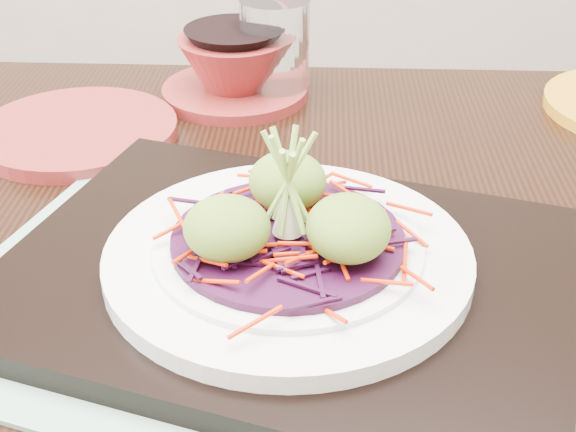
{
  "coord_description": "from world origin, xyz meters",
  "views": [
    {
      "loc": [
        0.0,
        -0.54,
        1.01
      ],
      "look_at": [
        0.0,
        -0.09,
        0.74
      ],
      "focal_mm": 50.0,
      "sensor_mm": 36.0,
      "label": 1
    }
  ],
  "objects_px": {
    "white_plate": "(288,255)",
    "terracotta_bowl_set": "(234,71)",
    "dining_table": "(298,349)",
    "serving_tray": "(288,276)",
    "water_glass": "(275,49)",
    "terracotta_side_plate": "(78,131)"
  },
  "relations": [
    {
      "from": "dining_table",
      "to": "terracotta_side_plate",
      "type": "bearing_deg",
      "value": 139.37
    },
    {
      "from": "serving_tray",
      "to": "water_glass",
      "type": "xyz_separation_m",
      "value": [
        -0.01,
        0.34,
        0.04
      ]
    },
    {
      "from": "water_glass",
      "to": "terracotta_bowl_set",
      "type": "relative_size",
      "value": 0.58
    },
    {
      "from": "serving_tray",
      "to": "white_plate",
      "type": "relative_size",
      "value": 1.54
    },
    {
      "from": "serving_tray",
      "to": "terracotta_bowl_set",
      "type": "distance_m",
      "value": 0.33
    },
    {
      "from": "terracotta_side_plate",
      "to": "terracotta_bowl_set",
      "type": "distance_m",
      "value": 0.17
    },
    {
      "from": "terracotta_side_plate",
      "to": "white_plate",
      "type": "bearing_deg",
      "value": -50.66
    },
    {
      "from": "dining_table",
      "to": "serving_tray",
      "type": "xyz_separation_m",
      "value": [
        -0.01,
        -0.05,
        0.1
      ]
    },
    {
      "from": "white_plate",
      "to": "terracotta_bowl_set",
      "type": "xyz_separation_m",
      "value": [
        -0.05,
        0.33,
        -0.0
      ]
    },
    {
      "from": "white_plate",
      "to": "serving_tray",
      "type": "bearing_deg",
      "value": 0.0
    },
    {
      "from": "white_plate",
      "to": "terracotta_side_plate",
      "type": "height_order",
      "value": "white_plate"
    },
    {
      "from": "white_plate",
      "to": "terracotta_bowl_set",
      "type": "relative_size",
      "value": 1.42
    },
    {
      "from": "serving_tray",
      "to": "water_glass",
      "type": "distance_m",
      "value": 0.34
    },
    {
      "from": "serving_tray",
      "to": "terracotta_bowl_set",
      "type": "relative_size",
      "value": 2.19
    },
    {
      "from": "serving_tray",
      "to": "white_plate",
      "type": "bearing_deg",
      "value": -160.59
    },
    {
      "from": "serving_tray",
      "to": "terracotta_side_plate",
      "type": "height_order",
      "value": "serving_tray"
    },
    {
      "from": "dining_table",
      "to": "white_plate",
      "type": "height_order",
      "value": "white_plate"
    },
    {
      "from": "terracotta_side_plate",
      "to": "terracotta_bowl_set",
      "type": "height_order",
      "value": "terracotta_bowl_set"
    },
    {
      "from": "serving_tray",
      "to": "water_glass",
      "type": "bearing_deg",
      "value": 111.54
    },
    {
      "from": "white_plate",
      "to": "dining_table",
      "type": "bearing_deg",
      "value": 80.3
    },
    {
      "from": "dining_table",
      "to": "terracotta_side_plate",
      "type": "xyz_separation_m",
      "value": [
        -0.2,
        0.19,
        0.1
      ]
    },
    {
      "from": "terracotta_side_plate",
      "to": "water_glass",
      "type": "bearing_deg",
      "value": 29.2
    }
  ]
}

